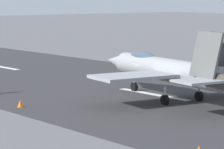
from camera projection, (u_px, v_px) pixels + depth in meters
ground_plane at (154, 95)px, 49.78m from camera, size 400.00×400.00×0.00m
runway_strip at (154, 94)px, 49.76m from camera, size 240.00×26.00×0.02m
fighter_jet at (169, 69)px, 47.03m from camera, size 17.78×13.97×5.58m
marker_cone_mid at (20, 104)px, 43.95m from camera, size 0.44×0.44×0.55m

